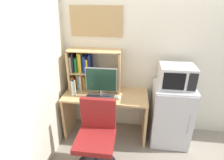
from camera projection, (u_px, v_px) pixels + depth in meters
name	position (u px, v px, depth m)	size (l,w,h in m)	color
wall_back	(200.00, 55.00, 2.62)	(6.40, 0.04, 2.60)	silver
desk	(106.00, 107.00, 2.83)	(1.25, 0.56, 0.73)	tan
hutch_bookshelf	(87.00, 69.00, 2.77)	(0.78, 0.27, 0.63)	tan
monitor	(101.00, 82.00, 2.56)	(0.45, 0.19, 0.45)	#B7B7BC
keyboard	(101.00, 97.00, 2.65)	(0.40, 0.14, 0.02)	#333338
computer_mouse	(119.00, 97.00, 2.61)	(0.06, 0.08, 0.04)	silver
water_bottle	(73.00, 88.00, 2.67)	(0.07, 0.07, 0.25)	silver
mini_fridge	(170.00, 114.00, 2.72)	(0.55, 0.54, 0.94)	silver
microwave	(176.00, 76.00, 2.46)	(0.45, 0.37, 0.30)	silver
desk_chair	(97.00, 141.00, 2.30)	(0.54, 0.54, 0.93)	black
wall_corkboard	(96.00, 21.00, 2.57)	(0.75, 0.02, 0.42)	tan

